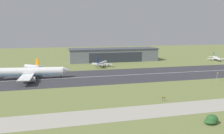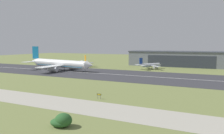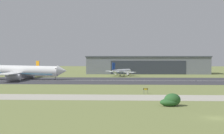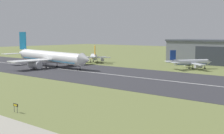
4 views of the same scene
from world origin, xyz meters
name	(u,v)px [view 4 (image 4 of 4)]	position (x,y,z in m)	size (l,w,h in m)	color
ground_plane	(84,113)	(0.00, 49.36, 0.00)	(629.41, 629.41, 0.00)	olive
runway_strip	(194,84)	(0.00, 98.72, 0.03)	(389.41, 47.75, 0.06)	#333338
runway_centreline	(194,84)	(0.00, 98.72, 0.07)	(350.47, 0.70, 0.01)	silver
airplane_landing	(51,57)	(-75.96, 101.10, 4.80)	(55.42, 43.99, 17.05)	white
airplane_parked_west	(191,62)	(-20.28, 136.92, 3.06)	(19.08, 21.37, 8.78)	silver
airplane_parked_east	(94,57)	(-77.15, 132.57, 3.08)	(17.93, 18.35, 9.81)	silver
runway_sign	(16,106)	(-11.18, 40.82, 1.38)	(1.56, 0.13, 1.83)	#4C4C51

